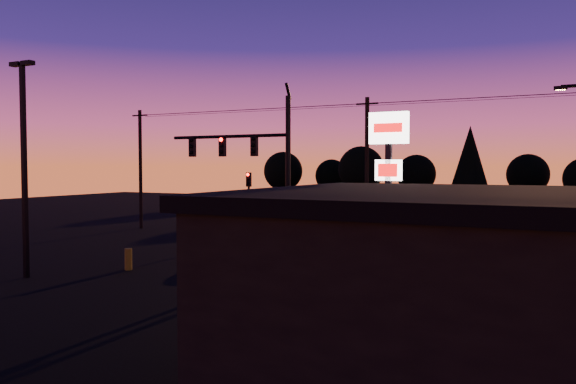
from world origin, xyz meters
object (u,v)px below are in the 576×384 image
at_px(parking_lot_light, 24,154).
at_px(car_mid, 277,243).
at_px(secondary_signal, 249,196).
at_px(pylon_sign, 389,162).
at_px(traffic_signal_mast, 258,162).
at_px(bollard, 128,259).
at_px(car_right, 404,245).
at_px(suv_parked, 423,300).

height_order(parking_lot_light, car_mid, parking_lot_light).
xyz_separation_m(secondary_signal, pylon_sign, (12.00, -9.99, 2.05)).
bearing_deg(pylon_sign, parking_lot_light, -162.77).
bearing_deg(secondary_signal, pylon_sign, -39.77).
bearing_deg(traffic_signal_mast, parking_lot_light, -136.63).
bearing_deg(car_mid, bollard, 160.25).
distance_m(pylon_sign, car_right, 9.12).
height_order(bollard, suv_parked, suv_parked).
bearing_deg(pylon_sign, car_right, 100.42).
bearing_deg(traffic_signal_mast, bollard, -141.67).
xyz_separation_m(car_mid, suv_parked, (9.85, -9.44, 0.04)).
bearing_deg(car_right, suv_parked, 0.95).
relative_size(parking_lot_light, bollard, 9.23).
xyz_separation_m(traffic_signal_mast, secondary_signal, (-4.90, 7.49, -2.07)).
bearing_deg(secondary_signal, parking_lot_light, -99.79).
xyz_separation_m(parking_lot_light, car_right, (13.04, 12.41, -4.64)).
relative_size(parking_lot_light, suv_parked, 1.72).
xyz_separation_m(pylon_sign, bollard, (-11.81, -1.23, -4.42)).
bearing_deg(bollard, pylon_sign, 5.94).
relative_size(secondary_signal, parking_lot_light, 0.48).
height_order(bollard, car_mid, car_mid).
height_order(secondary_signal, suv_parked, secondary_signal).
bearing_deg(car_mid, pylon_sign, -112.07).
distance_m(bollard, suv_parked, 14.40).
distance_m(traffic_signal_mast, pylon_sign, 7.52).
bearing_deg(car_right, secondary_signal, -117.53).
distance_m(pylon_sign, bollard, 12.67).
height_order(traffic_signal_mast, parking_lot_light, parking_lot_light).
distance_m(parking_lot_light, bollard, 6.38).
height_order(secondary_signal, car_mid, secondary_signal).
relative_size(traffic_signal_mast, car_mid, 2.04).
bearing_deg(car_right, traffic_signal_mast, -62.56).
relative_size(parking_lot_light, pylon_sign, 1.34).
height_order(pylon_sign, bollard, pylon_sign).
bearing_deg(suv_parked, secondary_signal, 111.63).
distance_m(bollard, car_right, 13.81).
bearing_deg(secondary_signal, traffic_signal_mast, -56.81).
bearing_deg(car_right, car_mid, -83.52).
bearing_deg(pylon_sign, suv_parked, -60.76).
bearing_deg(parking_lot_light, secondary_signal, 80.21).
relative_size(pylon_sign, suv_parked, 1.28).
relative_size(bollard, car_right, 0.23).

